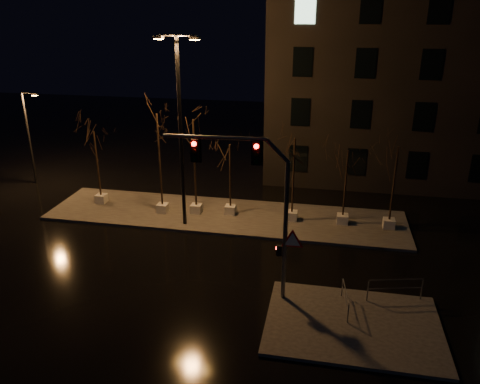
# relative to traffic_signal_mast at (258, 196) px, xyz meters

# --- Properties ---
(ground) EXTENTS (90.00, 90.00, 0.00)m
(ground) POSITION_rel_traffic_signal_mast_xyz_m (-3.33, 2.24, -4.88)
(ground) COLOR black
(ground) RESTS_ON ground
(median) EXTENTS (22.00, 5.00, 0.15)m
(median) POSITION_rel_traffic_signal_mast_xyz_m (-3.33, 8.24, -4.80)
(median) COLOR #3E3C38
(median) RESTS_ON ground
(sidewalk_corner) EXTENTS (7.00, 5.00, 0.15)m
(sidewalk_corner) POSITION_rel_traffic_signal_mast_xyz_m (4.17, -1.26, -4.80)
(sidewalk_corner) COLOR #3E3C38
(sidewalk_corner) RESTS_ON ground
(building) EXTENTS (25.00, 12.00, 15.00)m
(building) POSITION_rel_traffic_signal_mast_xyz_m (10.67, 20.24, 2.62)
(building) COLOR black
(building) RESTS_ON ground
(tree_0) EXTENTS (1.80, 1.80, 4.92)m
(tree_0) POSITION_rel_traffic_signal_mast_xyz_m (-11.73, 8.63, -0.99)
(tree_0) COLOR silver
(tree_0) RESTS_ON median
(tree_1) EXTENTS (1.80, 1.80, 6.39)m
(tree_1) POSITION_rel_traffic_signal_mast_xyz_m (-7.23, 7.89, 0.12)
(tree_1) COLOR silver
(tree_1) RESTS_ON median
(tree_2) EXTENTS (1.80, 1.80, 6.09)m
(tree_2) POSITION_rel_traffic_signal_mast_xyz_m (-5.13, 8.20, -0.11)
(tree_2) COLOR silver
(tree_2) RESTS_ON median
(tree_3) EXTENTS (1.80, 1.80, 4.58)m
(tree_3) POSITION_rel_traffic_signal_mast_xyz_m (-3.00, 8.44, -1.25)
(tree_3) COLOR silver
(tree_3) RESTS_ON median
(tree_4) EXTENTS (1.80, 1.80, 5.20)m
(tree_4) POSITION_rel_traffic_signal_mast_xyz_m (0.81, 8.27, -0.78)
(tree_4) COLOR silver
(tree_4) RESTS_ON median
(tree_5) EXTENTS (1.80, 1.80, 4.61)m
(tree_5) POSITION_rel_traffic_signal_mast_xyz_m (3.81, 8.37, -1.23)
(tree_5) COLOR silver
(tree_5) RESTS_ON median
(tree_6) EXTENTS (1.80, 1.80, 5.01)m
(tree_6) POSITION_rel_traffic_signal_mast_xyz_m (6.45, 8.25, -0.93)
(tree_6) COLOR silver
(tree_6) RESTS_ON median
(traffic_signal_mast) EXTENTS (5.90, 0.38, 7.20)m
(traffic_signal_mast) POSITION_rel_traffic_signal_mast_xyz_m (0.00, 0.00, 0.00)
(traffic_signal_mast) COLOR #575A5F
(traffic_signal_mast) RESTS_ON sidewalk_corner
(streetlight_main) EXTENTS (2.66, 0.79, 10.67)m
(streetlight_main) POSITION_rel_traffic_signal_mast_xyz_m (-5.37, 6.54, 1.43)
(streetlight_main) COLOR black
(streetlight_main) RESTS_ON median
(streetlight_far) EXTENTS (1.31, 0.24, 6.69)m
(streetlight_far) POSITION_rel_traffic_signal_mast_xyz_m (-18.34, 11.54, -1.20)
(streetlight_far) COLOR black
(streetlight_far) RESTS_ON ground
(guard_rail_a) EXTENTS (2.37, 0.62, 1.05)m
(guard_rail_a) POSITION_rel_traffic_signal_mast_xyz_m (5.95, 0.74, -4.04)
(guard_rail_a) COLOR #575A5F
(guard_rail_a) RESTS_ON sidewalk_corner
(guard_rail_b) EXTENTS (0.27, 1.92, 0.91)m
(guard_rail_b) POSITION_rel_traffic_signal_mast_xyz_m (3.83, -0.33, -4.14)
(guard_rail_b) COLOR #575A5F
(guard_rail_b) RESTS_ON sidewalk_corner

